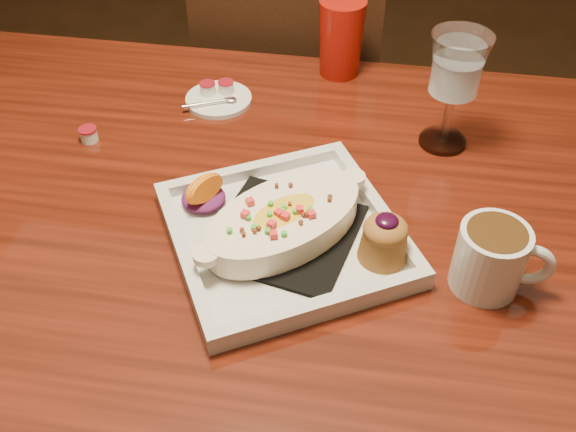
% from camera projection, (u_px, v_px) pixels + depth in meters
% --- Properties ---
extents(table, '(1.50, 0.90, 0.75)m').
position_uv_depth(table, '(232.00, 246.00, 1.03)').
color(table, maroon).
rests_on(table, floor).
extents(chair_far, '(0.42, 0.42, 0.93)m').
position_uv_depth(chair_far, '(293.00, 107.00, 1.59)').
color(chair_far, black).
rests_on(chair_far, floor).
extents(plate, '(0.41, 0.41, 0.08)m').
position_uv_depth(plate, '(291.00, 227.00, 0.88)').
color(plate, silver).
rests_on(plate, table).
extents(coffee_mug, '(0.13, 0.09, 0.09)m').
position_uv_depth(coffee_mug, '(493.00, 257.00, 0.81)').
color(coffee_mug, silver).
rests_on(coffee_mug, table).
extents(goblet, '(0.09, 0.09, 0.20)m').
position_uv_depth(goblet, '(456.00, 71.00, 0.98)').
color(goblet, silver).
rests_on(goblet, table).
extents(saucer, '(0.12, 0.12, 0.08)m').
position_uv_depth(saucer, '(217.00, 97.00, 1.16)').
color(saucer, silver).
rests_on(saucer, table).
extents(creamer_loose, '(0.03, 0.03, 0.02)m').
position_uv_depth(creamer_loose, '(89.00, 134.00, 1.07)').
color(creamer_loose, silver).
rests_on(creamer_loose, table).
extents(red_tumbler, '(0.09, 0.09, 0.14)m').
position_uv_depth(red_tumbler, '(341.00, 38.00, 1.19)').
color(red_tumbler, '#A3140B').
rests_on(red_tumbler, table).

